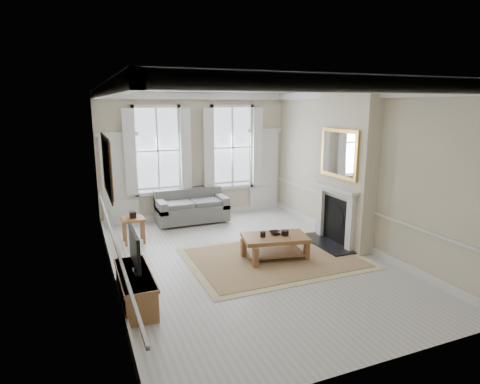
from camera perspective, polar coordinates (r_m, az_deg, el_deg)
name	(u,v)px	position (r m, az deg, el deg)	size (l,w,h in m)	color
floor	(248,261)	(8.20, 1.14, -9.78)	(7.20, 7.20, 0.00)	#B7B5AD
ceiling	(249,87)	(7.60, 1.26, 14.69)	(7.20, 7.20, 0.00)	white
back_wall	(196,156)	(11.07, -6.30, 5.10)	(5.20, 5.20, 0.00)	beige
left_wall	(107,189)	(7.11, -18.39, 0.43)	(7.20, 7.20, 0.00)	beige
right_wall	(358,170)	(9.06, 16.46, 3.04)	(7.20, 7.20, 0.00)	beige
window_left	(158,151)	(10.76, -11.65, 5.78)	(1.26, 0.20, 2.20)	#B2BCC6
window_right	(232,147)	(11.34, -1.12, 6.36)	(1.26, 0.20, 2.20)	#B2BCC6
door_left	(120,181)	(10.74, -16.73, 1.45)	(0.90, 0.08, 2.30)	silver
door_right	(264,171)	(11.85, 3.39, 2.94)	(0.90, 0.08, 2.30)	silver
painting	(107,166)	(7.35, -18.44, 3.57)	(0.05, 1.66, 1.06)	#A4681C
chimney_breast	(346,169)	(9.11, 14.82, 3.18)	(0.35, 1.70, 3.38)	beige
hearth	(326,244)	(9.28, 12.13, -7.21)	(0.55, 1.50, 0.05)	black
fireplace	(335,213)	(9.18, 13.36, -2.86)	(0.21, 1.45, 1.33)	silver
mirror	(339,154)	(8.94, 13.84, 5.33)	(0.06, 1.26, 1.06)	gold
sofa	(191,209)	(10.79, -6.93, -2.37)	(1.85, 0.90, 0.86)	#5A5A58
side_table	(133,223)	(9.40, -14.95, -4.22)	(0.51, 0.51, 0.58)	brown
rug	(275,258)	(8.35, 4.95, -9.32)	(3.50, 2.60, 0.02)	#A18253
coffee_table	(275,240)	(8.21, 5.00, -6.78)	(1.42, 1.00, 0.49)	brown
ceramic_pot_a	(263,234)	(8.11, 3.28, -6.00)	(0.11, 0.11, 0.11)	black
ceramic_pot_b	(285,233)	(8.22, 6.43, -5.80)	(0.15, 0.15, 0.11)	black
bowl	(275,233)	(8.28, 5.01, -5.80)	(0.24, 0.24, 0.06)	black
tv_stand	(136,288)	(6.70, -14.63, -13.11)	(0.46, 1.44, 0.51)	brown
tv	(135,249)	(6.46, -14.74, -7.85)	(0.08, 0.90, 0.68)	black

